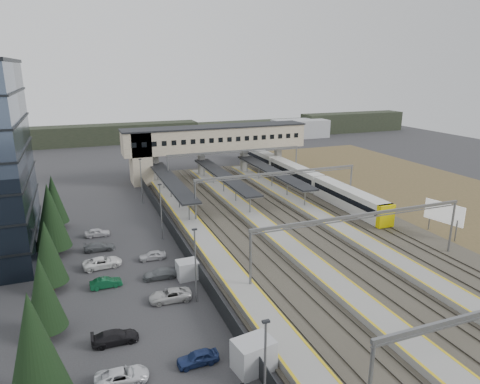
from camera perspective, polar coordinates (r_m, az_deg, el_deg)
name	(u,v)px	position (r m, az deg, el deg)	size (l,w,h in m)	color
ground	(241,259)	(54.79, 0.11, -8.89)	(220.00, 220.00, 0.00)	#2B2B2D
conifer_row	(45,264)	(46.40, -24.52, -8.73)	(4.42, 49.82, 9.50)	black
car_park	(143,315)	(43.40, -12.81, -15.71)	(10.63, 44.34, 1.27)	#9B9BA0
lampposts	(175,232)	(52.09, -8.66, -5.27)	(0.50, 53.25, 8.07)	slate
fence	(181,244)	(57.04, -7.87, -6.90)	(0.08, 90.00, 2.00)	#26282B
relay_cabin_near	(254,355)	(36.39, 1.83, -20.89)	(3.46, 2.77, 2.61)	#A4A6A9
relay_cabin_far	(187,270)	(50.03, -7.05, -10.24)	(2.39, 2.01, 2.14)	#A4A6A9
rail_corridor	(289,233)	(62.44, 6.49, -5.47)	(34.00, 90.00, 0.92)	#35312A
canopies	(224,176)	(79.76, -2.20, 2.19)	(23.10, 30.00, 3.28)	black
footbridge	(204,142)	(93.17, -4.83, 6.70)	(40.40, 6.40, 11.20)	tan
gantries	(314,197)	(60.17, 9.79, -0.69)	(28.40, 62.28, 7.17)	slate
train	(296,174)	(89.78, 7.46, 2.37)	(2.75, 57.45, 3.46)	silver
billboard	(444,214)	(67.39, 25.54, -2.64)	(1.62, 5.69, 4.94)	slate
scrub_east	(472,207)	(84.42, 28.53, -1.77)	(34.00, 120.00, 0.06)	#4C4627
treeline_far	(208,130)	(146.10, -4.30, 8.20)	(170.00, 19.00, 7.00)	black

